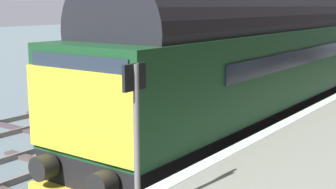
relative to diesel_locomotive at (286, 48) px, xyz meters
The scene contains 5 objects.
track_main 8.40m from the diesel_locomotive, 90.01° to the right, with size 2.50×60.00×0.15m.
track_adjacent_west 8.99m from the diesel_locomotive, 111.72° to the right, with size 2.50×60.00×0.15m.
diesel_locomotive is the anchor object (origin of this frame).
signal_post_mid 9.95m from the diesel_locomotive, 151.85° to the left, with size 0.44×0.22×4.58m.
platform_number_sign 10.82m from the diesel_locomotive, 78.61° to the right, with size 0.10×0.44×2.16m.
Camera 1 is at (6.10, -7.33, 3.92)m, focal length 50.41 mm.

